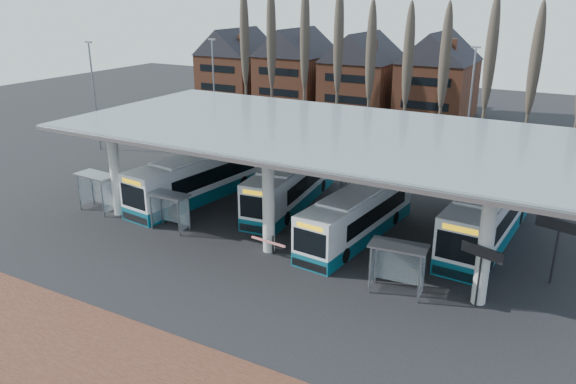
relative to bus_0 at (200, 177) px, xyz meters
The scene contains 17 objects.
ground 12.14m from the bus_0, 40.73° to the right, with size 140.00×140.00×0.00m, color black.
station_canopy 9.99m from the bus_0, ahead, with size 32.00×16.00×6.34m.
poplar_row 27.70m from the bus_0, 70.07° to the left, with size 45.10×1.10×14.50m.
townhouse_row 37.01m from the bus_0, 100.40° to the left, with size 36.80×10.30×12.25m.
lamp_post_a 17.12m from the bus_0, 122.12° to the left, with size 0.80×0.16×10.17m.
lamp_post_b 23.92m from the bus_0, 50.21° to the left, with size 0.80×0.16×10.17m.
lamp_post_d 18.35m from the bus_0, 159.98° to the left, with size 0.80×0.16×10.17m.
bus_0 is the anchor object (origin of this frame).
bus_1 6.87m from the bus_0, 18.26° to the left, with size 3.77×11.85×3.24m.
bus_2 12.92m from the bus_0, ahead, with size 3.39×11.26×3.08m.
bus_3 20.14m from the bus_0, ahead, with size 3.45×12.64×3.47m.
shelter_0 7.13m from the bus_0, 129.93° to the right, with size 2.96×1.63×2.67m.
shelter_1 5.94m from the bus_0, 70.41° to the right, with size 2.62×1.34×2.42m.
shelter_2 18.35m from the bus_0, 19.98° to the right, with size 2.98×1.69×2.65m.
info_sign_0 21.91m from the bus_0, 15.43° to the right, with size 2.06×0.83×3.20m.
info_sign_1 24.11m from the bus_0, ahead, with size 2.35×0.77×3.57m.
barrier 11.33m from the bus_0, 32.32° to the right, with size 2.35×0.75×1.17m.
Camera 1 is at (15.60, -23.19, 14.42)m, focal length 35.00 mm.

